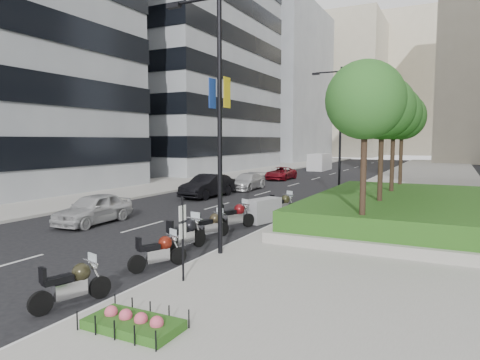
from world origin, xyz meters
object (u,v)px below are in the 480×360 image
Objects in this scene: car_a at (94,209)px; motorcycle_5 at (264,211)px; car_c at (247,181)px; car_d at (281,173)px; lamp_post_2 at (379,130)px; motorcycle_6 at (282,205)px; motorcycle_4 at (235,216)px; motorcycle_0 at (73,284)px; motorcycle_3 at (211,225)px; motorcycle_2 at (185,234)px; car_b at (208,186)px; motorcycle_1 at (159,252)px; lamp_post_0 at (216,109)px; delivery_van at (319,163)px; lamp_post_1 at (338,125)px; parking_sign at (183,234)px.

motorcycle_5 is at bearing 25.82° from car_a.
car_c is 9.49m from car_d.
motorcycle_6 is (-0.85, -26.42, -4.47)m from lamp_post_2.
motorcycle_4 is 1.02× the size of motorcycle_6.
motorcycle_3 is at bearing 20.97° from motorcycle_0.
motorcycle_5 reaches higher than motorcycle_3.
motorcycle_0 is 0.87× the size of motorcycle_2.
lamp_post_2 is 4.31× the size of motorcycle_6.
car_a is (-6.67, 0.19, 0.18)m from motorcycle_3.
motorcycle_0 is 19.98m from car_b.
motorcycle_6 is 0.43× the size of car_b.
motorcycle_4 is (-0.60, 6.38, 0.06)m from motorcycle_1.
motorcycle_0 is 25.03m from car_c.
lamp_post_0 reaches higher than motorcycle_1.
lamp_post_2 is at bearing 13.84° from motorcycle_5.
delivery_van is (-0.54, 29.88, 0.23)m from car_b.
lamp_post_1 is at bearing 57.36° from car_a.
lamp_post_0 is at bearing -136.21° from motorcycle_4.
car_c is 24.43m from delivery_van.
motorcycle_5 is (-0.08, 8.44, 0.04)m from motorcycle_1.
parking_sign is (0.66, -20.00, -3.61)m from lamp_post_1.
car_d is at bearing 92.92° from car_c.
lamp_post_2 is 23.69m from car_b.
motorcycle_0 is (-0.93, -40.40, -4.52)m from lamp_post_2.
motorcycle_6 is (-0.85, 8.58, -4.47)m from lamp_post_0.
motorcycle_6 is at bearing 97.41° from parking_sign.
delivery_van is (-7.25, 38.69, 0.43)m from motorcycle_4.
lamp_post_1 is at bearing 90.00° from lamp_post_0.
motorcycle_2 is at bearing -76.23° from car_d.
car_c is at bearing 32.23° from motorcycle_0.
parking_sign reaches higher than car_b.
motorcycle_2 is at bearing -153.39° from motorcycle_4.
motorcycle_5 is (0.37, 6.31, -0.03)m from motorcycle_2.
motorcycle_3 is at bearing -70.48° from car_c.
motorcycle_4 is 24.75m from car_d.
lamp_post_0 is at bearing -130.36° from motorcycle_3.
motorcycle_2 is 7.23m from car_a.
motorcycle_2 is 8.45m from motorcycle_6.
motorcycle_2 is 28.89m from car_d.
car_b is at bearing 118.77° from parking_sign.
motorcycle_5 is at bearing -95.49° from lamp_post_1.
motorcycle_0 is 0.47× the size of car_a.
car_d is (-7.56, 30.13, 0.10)m from motorcycle_1.
delivery_van is (-7.76, 36.63, 0.45)m from motorcycle_5.
motorcycle_0 is at bearing -77.77° from car_d.
lamp_post_1 is 22.87m from motorcycle_0.
lamp_post_1 is at bearing 2.48° from motorcycle_2.
motorcycle_1 is 0.45× the size of car_a.
car_d is at bearing 87.45° from car_a.
motorcycle_0 is at bearing -99.75° from lamp_post_0.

